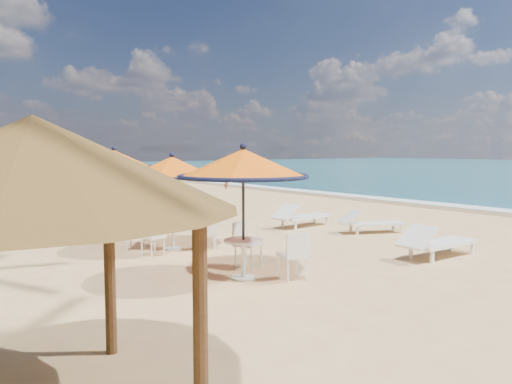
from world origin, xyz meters
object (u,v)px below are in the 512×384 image
station_0 (246,176)px  station_4 (31,166)px  station_2 (115,167)px  station_3 (59,171)px  lounger_near (436,242)px  station_1 (171,179)px  lounger_far (301,216)px  palapa (34,166)px  lounger_mid (370,222)px

station_0 → station_4: 14.17m
station_2 → station_3: bearing=96.1°
station_0 → station_4: (-0.51, 14.16, -0.18)m
station_3 → lounger_near: size_ratio=0.99×
station_3 → station_1: bearing=-86.7°
station_3 → lounger_far: size_ratio=0.99×
station_0 → lounger_near: station_0 is taller
station_4 → palapa: bearing=-102.8°
station_1 → station_0: bearing=-92.3°
lounger_far → palapa: 11.78m
lounger_far → station_4: bearing=113.3°
station_2 → station_0: bearing=-91.1°
station_2 → lounger_near: bearing=-61.6°
station_0 → lounger_far: station_0 is taller
station_0 → station_2: (0.13, 6.78, -0.03)m
station_0 → station_1: (0.13, 3.26, -0.22)m
station_1 → lounger_far: 5.11m
lounger_far → palapa: bearing=-149.0°
lounger_far → palapa: size_ratio=0.61×
lounger_near → station_3: bearing=112.9°
station_4 → palapa: size_ratio=0.64×
station_4 → lounger_far: size_ratio=1.06×
station_4 → palapa: 17.49m
lounger_near → palapa: (-8.81, -1.71, 1.93)m
station_1 → palapa: 7.65m
station_0 → lounger_near: 4.84m
station_0 → lounger_mid: size_ratio=1.28×
station_1 → lounger_mid: size_ratio=1.18×
lounger_far → palapa: (-9.39, -6.85, 1.94)m
station_1 → lounger_mid: bearing=-13.3°
station_0 → station_2: bearing=88.9°
lounger_near → lounger_far: 5.17m
station_1 → palapa: size_ratio=0.66×
station_0 → station_4: bearing=92.1°
lounger_far → palapa: palapa is taller
station_1 → station_2: station_2 is taller
station_4 → lounger_mid: bearing=-62.6°
station_1 → lounger_mid: station_1 is taller
station_3 → palapa: (-4.07, -13.86, 0.65)m
station_4 → station_0: bearing=-87.9°
station_0 → lounger_near: size_ratio=1.17×
station_2 → palapa: palapa is taller
station_2 → lounger_mid: 7.66m
station_2 → station_1: bearing=-90.1°
station_1 → lounger_near: 6.32m
station_4 → palapa: (-3.88, -17.05, 0.54)m
station_2 → palapa: bearing=-115.1°
station_1 → lounger_far: bearing=8.3°
lounger_mid → lounger_far: lounger_far is taller
station_1 → lounger_near: station_1 is taller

